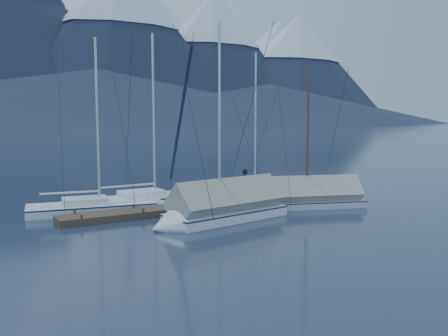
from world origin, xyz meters
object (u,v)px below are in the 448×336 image
(person, at_px, (245,184))
(sailboat_open_right, at_px, (259,193))
(sailboat_open_mid, at_px, (164,200))
(sailboat_covered_far, at_px, (217,211))
(sailboat_open_left, at_px, (110,208))
(sailboat_covered_near, at_px, (304,199))

(person, bearing_deg, sailboat_open_right, -64.51)
(sailboat_open_mid, height_order, sailboat_covered_far, sailboat_open_mid)
(sailboat_open_left, relative_size, sailboat_open_mid, 0.94)
(sailboat_open_mid, xyz_separation_m, sailboat_open_right, (6.36, -0.51, -0.01))
(sailboat_covered_far, bearing_deg, sailboat_covered_near, 7.28)
(sailboat_open_left, height_order, sailboat_open_right, sailboat_open_left)
(sailboat_covered_far, distance_m, person, 4.81)
(sailboat_covered_near, relative_size, person, 4.95)
(sailboat_covered_far, relative_size, person, 6.02)
(sailboat_open_right, bearing_deg, sailboat_open_mid, 175.39)
(sailboat_open_right, bearing_deg, sailboat_open_left, -178.47)
(sailboat_open_mid, height_order, person, sailboat_open_mid)
(sailboat_open_left, relative_size, sailboat_covered_far, 0.97)
(sailboat_open_mid, bearing_deg, sailboat_covered_near, -38.39)
(sailboat_open_left, height_order, sailboat_covered_far, sailboat_covered_far)
(sailboat_open_left, distance_m, sailboat_open_right, 9.79)
(sailboat_open_left, relative_size, sailboat_covered_near, 1.18)
(sailboat_open_right, distance_m, sailboat_covered_near, 4.52)
(sailboat_open_right, distance_m, person, 3.41)
(sailboat_open_left, height_order, person, sailboat_open_left)
(sailboat_covered_far, bearing_deg, sailboat_open_mid, 93.29)
(person, bearing_deg, sailboat_covered_near, -150.58)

